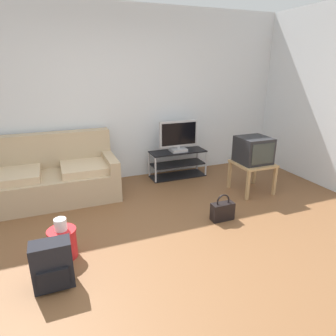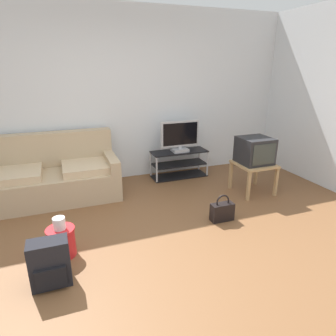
{
  "view_description": "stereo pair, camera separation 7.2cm",
  "coord_description": "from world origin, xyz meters",
  "px_view_note": "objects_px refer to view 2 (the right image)",
  "views": [
    {
      "loc": [
        -0.87,
        -2.29,
        1.82
      ],
      "look_at": [
        0.44,
        1.02,
        0.58
      ],
      "focal_mm": 31.54,
      "sensor_mm": 36.0,
      "label": 1
    },
    {
      "loc": [
        -0.8,
        -2.32,
        1.82
      ],
      "look_at": [
        0.44,
        1.02,
        0.58
      ],
      "focal_mm": 31.54,
      "sensor_mm": 36.0,
      "label": 2
    }
  ],
  "objects_px": {
    "backpack": "(50,264)",
    "flat_tv": "(180,137)",
    "crt_tv": "(255,150)",
    "cleaning_bucket": "(61,240)",
    "tv_stand": "(179,164)",
    "handbag": "(222,211)",
    "couch": "(53,176)",
    "side_table": "(254,168)"
  },
  "relations": [
    {
      "from": "couch",
      "to": "backpack",
      "type": "relative_size",
      "value": 4.15
    },
    {
      "from": "tv_stand",
      "to": "flat_tv",
      "type": "xyz_separation_m",
      "value": [
        -0.0,
        -0.02,
        0.48
      ]
    },
    {
      "from": "couch",
      "to": "crt_tv",
      "type": "xyz_separation_m",
      "value": [
        2.8,
        -0.84,
        0.33
      ]
    },
    {
      "from": "couch",
      "to": "flat_tv",
      "type": "bearing_deg",
      "value": 3.56
    },
    {
      "from": "tv_stand",
      "to": "handbag",
      "type": "relative_size",
      "value": 2.76
    },
    {
      "from": "couch",
      "to": "crt_tv",
      "type": "distance_m",
      "value": 2.94
    },
    {
      "from": "crt_tv",
      "to": "cleaning_bucket",
      "type": "distance_m",
      "value": 2.87
    },
    {
      "from": "couch",
      "to": "cleaning_bucket",
      "type": "relative_size",
      "value": 4.21
    },
    {
      "from": "couch",
      "to": "side_table",
      "type": "xyz_separation_m",
      "value": [
        2.8,
        -0.85,
        0.07
      ]
    },
    {
      "from": "handbag",
      "to": "cleaning_bucket",
      "type": "relative_size",
      "value": 0.81
    },
    {
      "from": "crt_tv",
      "to": "handbag",
      "type": "height_order",
      "value": "crt_tv"
    },
    {
      "from": "side_table",
      "to": "crt_tv",
      "type": "height_order",
      "value": "crt_tv"
    },
    {
      "from": "side_table",
      "to": "crt_tv",
      "type": "bearing_deg",
      "value": 90.0
    },
    {
      "from": "crt_tv",
      "to": "couch",
      "type": "bearing_deg",
      "value": 163.31
    },
    {
      "from": "couch",
      "to": "tv_stand",
      "type": "xyz_separation_m",
      "value": [
        2.01,
        0.15,
        -0.09
      ]
    },
    {
      "from": "crt_tv",
      "to": "handbag",
      "type": "bearing_deg",
      "value": -144.37
    },
    {
      "from": "couch",
      "to": "handbag",
      "type": "distance_m",
      "value": 2.43
    },
    {
      "from": "crt_tv",
      "to": "backpack",
      "type": "bearing_deg",
      "value": -158.88
    },
    {
      "from": "couch",
      "to": "backpack",
      "type": "bearing_deg",
      "value": -91.34
    },
    {
      "from": "tv_stand",
      "to": "flat_tv",
      "type": "distance_m",
      "value": 0.48
    },
    {
      "from": "crt_tv",
      "to": "flat_tv",
      "type": "bearing_deg",
      "value": 129.04
    },
    {
      "from": "tv_stand",
      "to": "crt_tv",
      "type": "relative_size",
      "value": 2.11
    },
    {
      "from": "couch",
      "to": "cleaning_bucket",
      "type": "height_order",
      "value": "couch"
    },
    {
      "from": "crt_tv",
      "to": "cleaning_bucket",
      "type": "bearing_deg",
      "value": -165.89
    },
    {
      "from": "flat_tv",
      "to": "backpack",
      "type": "height_order",
      "value": "flat_tv"
    },
    {
      "from": "couch",
      "to": "crt_tv",
      "type": "relative_size",
      "value": 3.97
    },
    {
      "from": "backpack",
      "to": "flat_tv",
      "type": "bearing_deg",
      "value": 20.87
    },
    {
      "from": "backpack",
      "to": "handbag",
      "type": "relative_size",
      "value": 1.25
    },
    {
      "from": "tv_stand",
      "to": "handbag",
      "type": "bearing_deg",
      "value": -93.13
    },
    {
      "from": "cleaning_bucket",
      "to": "side_table",
      "type": "bearing_deg",
      "value": 13.79
    },
    {
      "from": "side_table",
      "to": "backpack",
      "type": "relative_size",
      "value": 1.24
    },
    {
      "from": "flat_tv",
      "to": "tv_stand",
      "type": "bearing_deg",
      "value": 90.0
    },
    {
      "from": "side_table",
      "to": "crt_tv",
      "type": "relative_size",
      "value": 1.18
    },
    {
      "from": "side_table",
      "to": "backpack",
      "type": "distance_m",
      "value": 3.04
    },
    {
      "from": "side_table",
      "to": "cleaning_bucket",
      "type": "bearing_deg",
      "value": -166.21
    },
    {
      "from": "backpack",
      "to": "couch",
      "type": "bearing_deg",
      "value": 64.51
    },
    {
      "from": "handbag",
      "to": "side_table",
      "type": "bearing_deg",
      "value": 34.92
    },
    {
      "from": "cleaning_bucket",
      "to": "flat_tv",
      "type": "bearing_deg",
      "value": 40.13
    },
    {
      "from": "crt_tv",
      "to": "cleaning_bucket",
      "type": "height_order",
      "value": "crt_tv"
    },
    {
      "from": "flat_tv",
      "to": "crt_tv",
      "type": "xyz_separation_m",
      "value": [
        0.78,
        -0.96,
        -0.06
      ]
    },
    {
      "from": "tv_stand",
      "to": "cleaning_bucket",
      "type": "bearing_deg",
      "value": -139.49
    },
    {
      "from": "flat_tv",
      "to": "handbag",
      "type": "relative_size",
      "value": 1.93
    }
  ]
}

